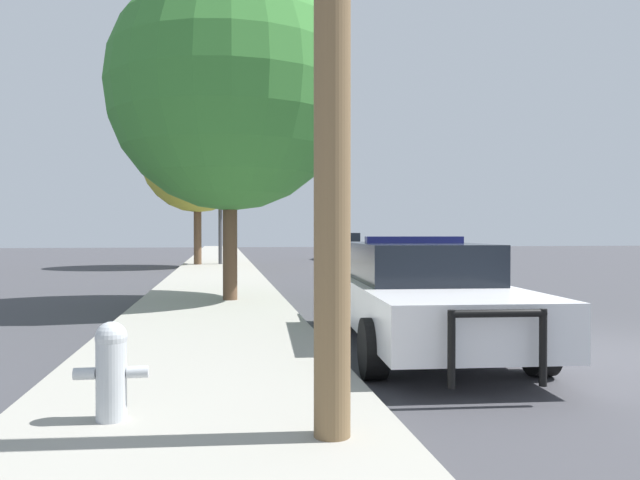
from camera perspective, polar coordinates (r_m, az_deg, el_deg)
The scene contains 8 objects.
ground_plane at distance 8.68m, azimuth 26.06°, elevation -9.52°, with size 110.00×110.00×0.00m, color #3D3D42.
sidewalk_left at distance 7.15m, azimuth -10.50°, elevation -11.14°, with size 3.00×110.00×0.13m.
police_car at distance 8.38m, azimuth 8.92°, elevation -4.75°, with size 2.29×5.50×1.47m.
fire_hydrant at distance 4.99m, azimuth -18.54°, elevation -11.01°, with size 0.54×0.24×0.74m.
traffic_light at distance 27.50m, azimuth -6.35°, elevation 4.56°, with size 3.23×0.35×4.57m.
car_background_oncoming at distance 34.02m, azimuth 2.19°, elevation -0.51°, with size 2.01×4.11×1.47m.
tree_sidewalk_near at distance 13.33m, azimuth -8.25°, elevation 13.44°, with size 5.00×5.00×6.84m.
tree_sidewalk_mid at distance 27.49m, azimuth -11.15°, elevation 7.56°, with size 4.87×4.87×7.11m.
Camera 1 is at (-4.91, -6.99, 1.54)m, focal length 35.00 mm.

